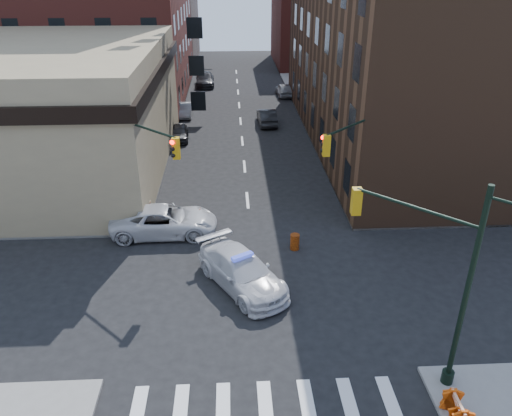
{
  "coord_description": "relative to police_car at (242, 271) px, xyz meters",
  "views": [
    {
      "loc": [
        -1.01,
        -19.61,
        14.21
      ],
      "look_at": [
        0.27,
        4.42,
        2.2
      ],
      "focal_mm": 35.0,
      "sensor_mm": 36.0,
      "label": 1
    }
  ],
  "objects": [
    {
      "name": "barricade_nw_b",
      "position": [
        -11.38,
        7.55,
        -0.17
      ],
      "size": [
        1.5,
        1.0,
        1.03
      ],
      "primitive_type": null,
      "rotation": [
        0.0,
        0.0,
        -0.25
      ],
      "color": "#DF4F0A",
      "rests_on": "sidewalk_nw"
    },
    {
      "name": "pickup",
      "position": [
        -4.3,
        5.4,
        0.0
      ],
      "size": [
        6.09,
        2.92,
        1.68
      ],
      "primitive_type": "imported",
      "rotation": [
        0.0,
        0.0,
        1.59
      ],
      "color": "silver",
      "rests_on": "ground"
    },
    {
      "name": "commercial_row_ne",
      "position": [
        13.62,
        22.1,
        6.17
      ],
      "size": [
        14.0,
        34.0,
        14.0
      ],
      "primitive_type": "cube",
      "color": "#4B2F1E",
      "rests_on": "ground"
    },
    {
      "name": "tree_ne_near",
      "position": [
        8.12,
        25.6,
        2.65
      ],
      "size": [
        3.0,
        3.0,
        4.85
      ],
      "color": "black",
      "rests_on": "sidewalk_ne"
    },
    {
      "name": "police_car",
      "position": [
        0.0,
        0.0,
        0.0
      ],
      "size": [
        4.93,
        6.14,
        1.67
      ],
      "primitive_type": "imported",
      "rotation": [
        0.0,
        0.0,
        0.53
      ],
      "color": "silver",
      "rests_on": "ground"
    },
    {
      "name": "pedestrian_b",
      "position": [
        -10.41,
        8.15,
        0.2
      ],
      "size": [
        0.89,
        0.71,
        1.76
      ],
      "primitive_type": "imported",
      "rotation": [
        0.0,
        0.0,
        0.06
      ],
      "color": "black",
      "rests_on": "sidewalk_nw"
    },
    {
      "name": "barricade_se_b",
      "position": [
        7.02,
        -8.22,
        -0.29
      ],
      "size": [
        0.7,
        1.13,
        0.79
      ],
      "primitive_type": null,
      "rotation": [
        0.0,
        0.0,
        1.4
      ],
      "color": "#D35209",
      "rests_on": "sidewalk_se"
    },
    {
      "name": "parked_car_wdeep",
      "position": [
        -3.43,
        43.26,
        -0.04
      ],
      "size": [
        2.44,
        5.58,
        1.6
      ],
      "primitive_type": "imported",
      "rotation": [
        0.0,
        0.0,
        0.04
      ],
      "color": "black",
      "rests_on": "ground"
    },
    {
      "name": "parked_car_wnear",
      "position": [
        -4.88,
        22.27,
        -0.18
      ],
      "size": [
        1.75,
        3.9,
        1.3
      ],
      "primitive_type": "imported",
      "rotation": [
        0.0,
        0.0,
        0.06
      ],
      "color": "black",
      "rests_on": "ground"
    },
    {
      "name": "pedestrian_a",
      "position": [
        -9.81,
        7.66,
        0.25
      ],
      "size": [
        0.81,
        0.78,
        1.87
      ],
      "primitive_type": "imported",
      "rotation": [
        0.0,
        0.0,
        -0.69
      ],
      "color": "black",
      "rests_on": "sidewalk_nw"
    },
    {
      "name": "sidewalk_ne",
      "position": [
        23.62,
        32.35,
        -0.76
      ],
      "size": [
        34.0,
        54.5,
        0.15
      ],
      "primitive_type": "cube",
      "color": "gray",
      "rests_on": "ground"
    },
    {
      "name": "pedestrian_c",
      "position": [
        -10.85,
        6.23,
        0.1
      ],
      "size": [
        0.96,
        0.51,
        1.56
      ],
      "primitive_type": "imported",
      "rotation": [
        0.0,
        0.0,
        0.15
      ],
      "color": "#222733",
      "rests_on": "sidewalk_nw"
    },
    {
      "name": "ground",
      "position": [
        0.62,
        -0.4,
        -0.83
      ],
      "size": [
        140.0,
        140.0,
        0.0
      ],
      "primitive_type": "plane",
      "color": "black",
      "rests_on": "ground"
    },
    {
      "name": "parked_car_wfar",
      "position": [
        -4.88,
        29.68,
        -0.2
      ],
      "size": [
        1.39,
        3.89,
        1.28
      ],
      "primitive_type": "imported",
      "rotation": [
        0.0,
        0.0,
        -0.01
      ],
      "color": "gray",
      "rests_on": "ground"
    },
    {
      "name": "tree_ne_far",
      "position": [
        8.12,
        33.6,
        2.65
      ],
      "size": [
        3.0,
        3.0,
        4.85
      ],
      "color": "black",
      "rests_on": "sidewalk_ne"
    },
    {
      "name": "filler_nw",
      "position": [
        -15.38,
        61.6,
        7.17
      ],
      "size": [
        20.0,
        18.0,
        16.0
      ],
      "primitive_type": "cube",
      "color": "brown",
      "rests_on": "ground"
    },
    {
      "name": "parked_car_efar",
      "position": [
        5.93,
        37.47,
        -0.11
      ],
      "size": [
        1.9,
        4.34,
        1.45
      ],
      "primitive_type": "imported",
      "rotation": [
        0.0,
        0.0,
        3.19
      ],
      "color": "gray",
      "rests_on": "ground"
    },
    {
      "name": "barrel_road",
      "position": [
        2.96,
        3.3,
        -0.39
      ],
      "size": [
        0.62,
        0.62,
        0.89
      ],
      "primitive_type": "cylinder",
      "rotation": [
        0.0,
        0.0,
        0.3
      ],
      "color": "#CE4009",
      "rests_on": "ground"
    },
    {
      "name": "filler_ne",
      "position": [
        14.62,
        57.6,
        5.17
      ],
      "size": [
        16.0,
        16.0,
        12.0
      ],
      "primitive_type": "cube",
      "color": "maroon",
      "rests_on": "ground"
    },
    {
      "name": "signal_pole_ne",
      "position": [
        6.45,
        4.95,
        3.5
      ],
      "size": [
        3.67,
        3.58,
        8.0
      ],
      "rotation": [
        0.0,
        0.0,
        -2.36
      ],
      "color": "black",
      "rests_on": "sidewalk_ne"
    },
    {
      "name": "barricade_nw_a",
      "position": [
        -5.94,
        7.38,
        -0.21
      ],
      "size": [
        1.38,
        0.9,
        0.96
      ],
      "primitive_type": null,
      "rotation": [
        0.0,
        0.0,
        0.22
      ],
      "color": "#C55909",
      "rests_on": "sidewalk_nw"
    },
    {
      "name": "parked_car_enear",
      "position": [
        3.12,
        26.43,
        -0.09
      ],
      "size": [
        1.78,
        4.57,
        1.48
      ],
      "primitive_type": "imported",
      "rotation": [
        0.0,
        0.0,
        3.19
      ],
      "color": "black",
      "rests_on": "ground"
    },
    {
      "name": "bank_building",
      "position": [
        -16.38,
        16.1,
        3.67
      ],
      "size": [
        22.0,
        22.0,
        9.0
      ],
      "primitive_type": "cube",
      "color": "#988763",
      "rests_on": "ground"
    },
    {
      "name": "signal_pole_nw",
      "position": [
        -5.23,
        4.93,
        3.5
      ],
      "size": [
        3.58,
        3.67,
        8.0
      ],
      "rotation": [
        0.0,
        0.0,
        -0.79
      ],
      "color": "black",
      "rests_on": "sidewalk_nw"
    },
    {
      "name": "barrel_bank",
      "position": [
        -2.54,
        6.41,
        -0.3
      ],
      "size": [
        0.72,
        0.72,
        1.06
      ],
      "primitive_type": "cylinder",
      "rotation": [
        0.0,
        0.0,
        0.24
      ],
      "color": "orange",
      "rests_on": "ground"
    },
    {
      "name": "barricade_se_a",
      "position": [
        7.02,
        -8.4,
        -0.25
      ],
      "size": [
        0.6,
        1.17,
        0.87
      ],
      "primitive_type": null,
      "rotation": [
        0.0,
        0.0,
        1.55
      ],
      "color": "#DE430A",
      "rests_on": "sidewalk_se"
    },
    {
      "name": "signal_pole_se",
      "position": [
        6.65,
        -5.93,
        3.78
      ],
      "size": [
        5.4,
        5.27,
        8.0
      ],
      "rotation": [
        0.0,
        0.0,
        2.36
      ],
      "color": "black",
      "rests_on": "sidewalk_se"
    },
    {
      "name": "sidewalk_nw",
      "position": [
        -22.38,
        32.35,
        -0.76
      ],
      "size": [
        34.0,
        54.5,
        0.15
      ],
      "primitive_type": "cube",
      "color": "gray",
      "rests_on": "ground"
    }
  ]
}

